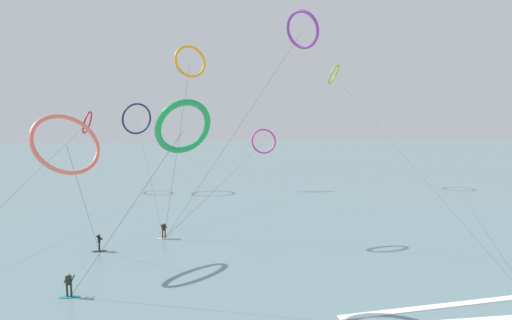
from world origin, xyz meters
TOP-DOWN VIEW (x-y plane):
  - sea_water at (0.00, 105.15)m, footprint 400.00×200.00m
  - surfer_teal at (-13.66, 11.70)m, footprint 1.40×0.61m
  - surfer_charcoal at (-14.25, 20.25)m, footprint 1.40×0.67m
  - surfer_ivory at (-8.92, 23.06)m, footprint 1.40×0.70m
  - kite_amber at (-6.02, 23.37)m, footprint 4.53×1.93m
  - kite_lime at (18.13, 50.32)m, footprint 3.90×46.09m
  - kite_crimson at (-24.66, 50.69)m, footprint 2.86×45.29m
  - kite_coral at (-15.50, 17.48)m, footprint 5.70×5.78m
  - kite_emerald at (-5.80, 9.45)m, footprint 9.88×3.93m
  - kite_navy at (-16.28, 49.39)m, footprint 9.84×28.56m
  - kite_violet at (4.00, 19.31)m, footprint 14.67×5.60m
  - kite_magenta at (4.89, 47.29)m, footprint 16.02×24.95m
  - wave_crest_near at (13.39, 5.57)m, footprint 14.49×0.69m
  - wave_crest_mid at (11.50, 7.46)m, footprint 16.60×1.62m

SIDE VIEW (x-z plane):
  - sea_water at x=0.00m, z-range 0.00..0.08m
  - wave_crest_near at x=13.39m, z-range 0.00..0.12m
  - wave_crest_mid at x=11.50m, z-range 0.00..0.12m
  - surfer_teal at x=-13.66m, z-range -0.03..1.67m
  - surfer_charcoal at x=-14.25m, z-range -0.03..1.67m
  - surfer_ivory at x=-8.92m, z-range -0.03..1.67m
  - kite_magenta at x=4.89m, z-range 3.17..13.81m
  - kite_coral at x=-15.50m, z-range 3.77..16.17m
  - kite_emerald at x=-5.80m, z-range 4.84..17.94m
  - kite_crimson at x=-24.66m, z-range 4.83..18.48m
  - kite_navy at x=-16.28m, z-range 4.81..19.76m
  - kite_amber at x=-6.02m, z-range 7.95..27.10m
  - kite_violet at x=4.00m, z-range 9.07..30.52m
  - kite_lime at x=18.13m, z-range 9.25..31.44m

